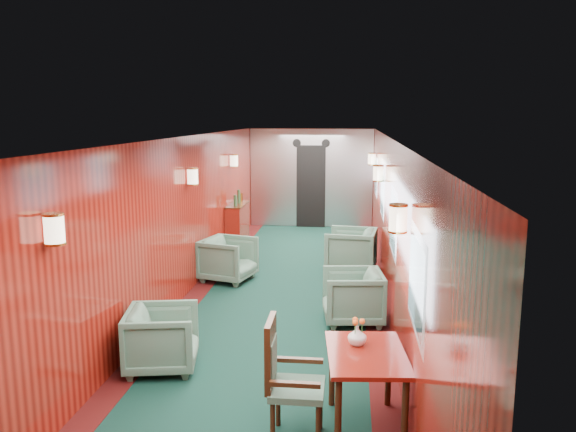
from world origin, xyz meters
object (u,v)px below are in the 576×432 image
Objects in this scene: side_chair at (285,375)px; armchair_right_far at (351,251)px; armchair_left_near at (162,339)px; armchair_right_near at (353,297)px; credenza at (237,225)px; dining_table at (366,365)px; armchair_left_far at (228,259)px.

side_chair reaches higher than armchair_right_far.
armchair_right_near is at bearing -62.11° from armchair_left_near.
armchair_right_far reaches higher than armchair_left_near.
credenza is at bearing 104.36° from side_chair.
dining_table is 4.79m from armchair_left_far.
credenza is at bearing -7.40° from armchair_left_near.
credenza reaches higher than armchair_left_near.
armchair_right_near is 0.91× the size of armchair_right_far.
side_chair is at bearing -139.18° from armchair_left_near.
armchair_left_far is at bearing -62.73° from armchair_right_far.
armchair_right_near is (2.04, -1.69, -0.01)m from armchair_left_far.
credenza is 4.65m from armchair_right_near.
armchair_left_near is 4.52m from armchair_right_far.
dining_table reaches higher than armchair_left_near.
side_chair is 1.33× the size of armchair_left_far.
armchair_right_far is (0.53, 5.23, -0.18)m from side_chair.
armchair_left_far is at bearing 107.77° from side_chair.
armchair_right_near reaches higher than armchair_left_near.
dining_table is 2.36m from armchair_left_near.
side_chair reaches higher than armchair_left_near.
armchair_right_far is (2.00, 4.06, 0.05)m from armchair_left_near.
credenza is at bearing -116.92° from armchair_right_far.
side_chair is at bearing -18.33° from armchair_right_near.
credenza is (-1.80, 6.80, -0.10)m from side_chair.
credenza is 2.81m from armchair_right_far.
armchair_left_near is at bearing -86.65° from credenza.
armchair_right_near is at bearing 86.94° from dining_table.
dining_table is at bearing -124.64° from armchair_left_near.
side_chair is at bearing -167.55° from dining_table.
armchair_right_near is (-0.11, 2.58, -0.24)m from dining_table.
armchair_left_near is (-2.15, 0.95, -0.26)m from dining_table.
credenza reaches higher than armchair_left_far.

